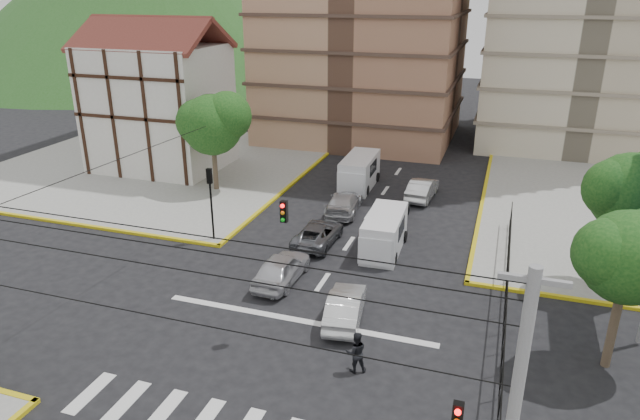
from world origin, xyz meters
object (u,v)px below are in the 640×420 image
at_px(traffic_light_nw, 210,192).
at_px(pedestrian_crosswalk, 356,352).
at_px(car_silver_front_left, 281,268).
at_px(car_white_front_right, 345,306).
at_px(van_right_lane, 383,235).
at_px(van_left_lane, 359,173).

xyz_separation_m(traffic_light_nw, pedestrian_crosswalk, (11.33, -9.33, -2.24)).
bearing_deg(car_silver_front_left, car_white_front_right, 150.57).
distance_m(car_white_front_right, pedestrian_crosswalk, 3.73).
bearing_deg(van_right_lane, car_silver_front_left, -131.33).
distance_m(car_silver_front_left, pedestrian_crosswalk, 8.12).
bearing_deg(van_left_lane, car_white_front_right, -78.45).
xyz_separation_m(van_right_lane, van_left_lane, (-4.23, 10.43, 0.09)).
bearing_deg(van_right_lane, pedestrian_crosswalk, -85.01).
xyz_separation_m(van_right_lane, car_white_front_right, (-0.06, -7.60, -0.37)).
xyz_separation_m(van_left_lane, car_silver_front_left, (0.04, -15.56, -0.40)).
height_order(traffic_light_nw, car_white_front_right, traffic_light_nw).
bearing_deg(car_white_front_right, pedestrian_crosswalk, 104.47).
distance_m(van_right_lane, car_white_front_right, 7.61).
relative_size(traffic_light_nw, car_white_front_right, 1.02).
height_order(traffic_light_nw, car_silver_front_left, traffic_light_nw).
height_order(van_right_lane, car_white_front_right, van_right_lane).
bearing_deg(pedestrian_crosswalk, van_left_lane, -99.46).
distance_m(van_right_lane, pedestrian_crosswalk, 11.13).
xyz_separation_m(van_right_lane, pedestrian_crosswalk, (1.37, -11.04, -0.21)).
height_order(car_silver_front_left, car_white_front_right, car_silver_front_left).
bearing_deg(van_left_lane, pedestrian_crosswalk, -76.86).
bearing_deg(car_white_front_right, car_silver_front_left, -38.92).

